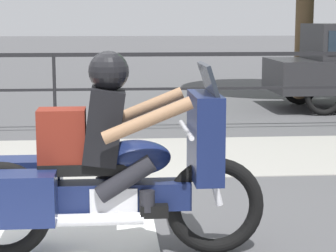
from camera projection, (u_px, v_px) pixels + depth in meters
The scene contains 3 objects.
sidewalk_band at pixel (44, 158), 8.26m from camera, with size 44.00×2.40×0.01m, color #99968E.
fence_railing at pixel (54, 71), 9.82m from camera, with size 36.00×0.05×1.23m.
motorcycle at pixel (109, 167), 4.75m from camera, with size 2.30×0.76×1.52m.
Camera 1 is at (0.88, -4.79, 1.75)m, focal length 70.00 mm.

